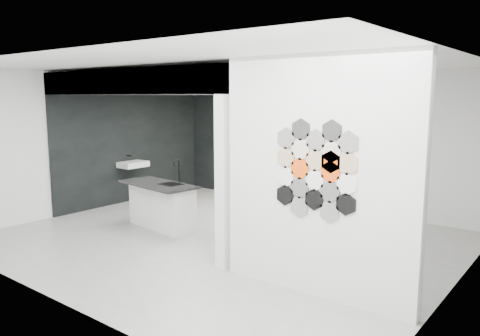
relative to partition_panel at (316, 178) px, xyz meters
name	(u,v)px	position (x,y,z in m)	size (l,w,h in m)	color
floor	(224,239)	(-2.23, 1.00, -1.40)	(7.00, 6.00, 0.01)	gray
partition_panel	(316,178)	(0.00, 0.00, 0.00)	(2.45, 0.15, 2.80)	silver
bay_clad_back	(263,147)	(-3.52, 3.97, -0.22)	(4.40, 0.04, 2.35)	black
bay_clad_left	(133,148)	(-5.70, 2.00, -0.22)	(0.04, 4.00, 2.35)	black
bulkhead	(205,84)	(-3.52, 2.00, 1.15)	(4.40, 4.00, 0.40)	silver
corner_column	(223,183)	(-1.41, 0.00, -0.22)	(0.16, 0.16, 2.35)	silver
fascia_beam	(123,82)	(-3.52, 0.08, 1.15)	(4.40, 0.16, 0.40)	silver
wall_basin	(133,164)	(-5.46, 1.80, -0.55)	(0.40, 0.60, 0.12)	silver
display_shelf	(264,142)	(-3.43, 3.87, -0.10)	(3.00, 0.15, 0.04)	black
kitchen_island	(162,205)	(-3.52, 0.83, -0.98)	(1.60, 0.86, 1.23)	silver
stockpot	(219,134)	(-4.76, 3.87, 0.01)	(0.21, 0.21, 0.18)	black
kettle	(313,141)	(-2.20, 3.87, 0.00)	(0.18, 0.18, 0.15)	black
glass_bowl	(318,143)	(-2.08, 3.87, -0.03)	(0.15, 0.15, 0.10)	gray
glass_vase	(318,142)	(-2.08, 3.87, -0.02)	(0.09, 0.09, 0.13)	gray
bottle_dark	(260,137)	(-3.56, 3.87, 0.01)	(0.07, 0.07, 0.18)	black
utensil_cup	(230,137)	(-4.43, 3.87, -0.03)	(0.08, 0.08, 0.10)	black
hex_tile_cluster	(316,170)	(0.03, -0.09, 0.10)	(1.04, 0.02, 1.16)	black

